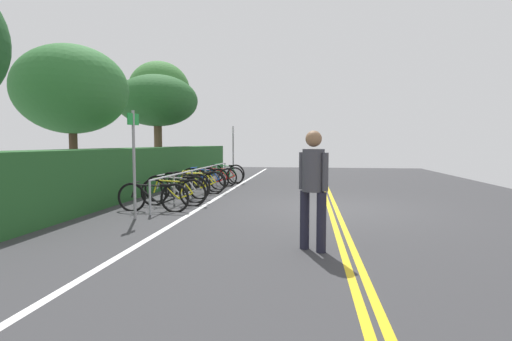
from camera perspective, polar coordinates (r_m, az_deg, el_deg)
ground_plane at (r=9.78m, az=11.05°, el=-5.51°), size 32.10×12.78×0.05m
centre_line_yellow_inner at (r=9.78m, az=11.53°, el=-5.35°), size 28.89×0.10×0.00m
centre_line_yellow_outer at (r=9.77m, az=10.59°, el=-5.35°), size 28.89×0.10×0.00m
bike_lane_stripe_white at (r=10.10m, az=-7.42°, el=-5.01°), size 28.89×0.12×0.00m
bike_rack at (r=12.52m, az=-8.27°, el=-0.54°), size 7.80×0.05×0.78m
bicycle_0 at (r=9.37m, az=-14.69°, el=-3.77°), size 0.46×1.73×0.71m
bicycle_1 at (r=10.10m, az=-11.91°, el=-3.11°), size 0.46×1.73×0.73m
bicycle_2 at (r=10.71m, az=-11.50°, el=-2.61°), size 0.46×1.83×0.77m
bicycle_3 at (r=11.54m, az=-10.36°, el=-2.13°), size 0.70×1.73×0.77m
bicycle_4 at (r=12.24m, az=-8.61°, el=-1.79°), size 0.55×1.74×0.76m
bicycle_5 at (r=12.88m, az=-8.14°, el=-1.58°), size 0.46×1.79×0.72m
bicycle_6 at (r=13.64m, az=-7.42°, el=-1.15°), size 0.54×1.79×0.77m
bicycle_7 at (r=14.29m, az=-6.29°, el=-1.02°), size 0.60×1.73×0.72m
bicycle_8 at (r=15.08m, az=-4.98°, el=-0.78°), size 0.58×1.63×0.70m
bicycle_9 at (r=15.82m, az=-4.44°, el=-0.42°), size 0.63×1.66×0.78m
pedestrian at (r=5.77m, az=8.31°, el=-1.60°), size 0.32×0.42×1.76m
sign_post_near at (r=8.51m, az=-17.31°, el=2.31°), size 0.36×0.09×2.25m
sign_post_far at (r=16.92m, az=-3.33°, el=3.32°), size 0.36×0.06×2.30m
hedge_backdrop at (r=14.58m, az=-14.29°, el=0.47°), size 16.75×1.21×1.43m
tree_mid at (r=12.93m, az=-25.20°, el=10.53°), size 3.23×3.23×4.43m
tree_far_right at (r=17.40m, az=-14.20°, el=9.74°), size 3.44×3.44×4.45m
tree_extra at (r=20.87m, az=-13.86°, el=11.11°), size 3.08×3.08×5.70m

